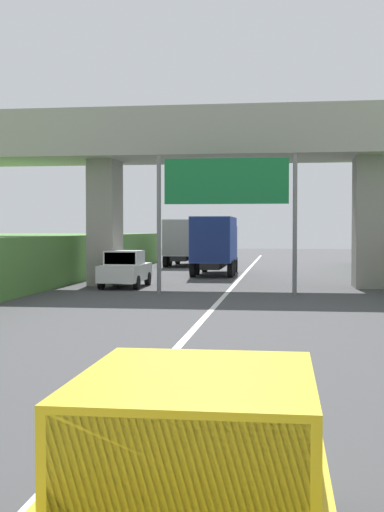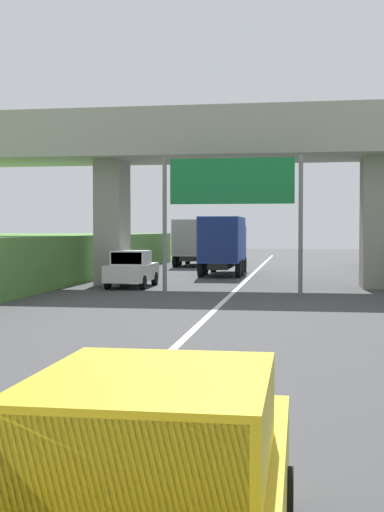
{
  "view_description": "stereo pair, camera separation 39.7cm",
  "coord_description": "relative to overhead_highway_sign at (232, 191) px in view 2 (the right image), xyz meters",
  "views": [
    {
      "loc": [
        2.4,
        0.32,
        2.69
      ],
      "look_at": [
        0.0,
        18.44,
        2.0
      ],
      "focal_mm": 48.7,
      "sensor_mm": 36.0,
      "label": 1
    },
    {
      "loc": [
        2.8,
        0.37,
        2.69
      ],
      "look_at": [
        0.0,
        18.44,
        2.0
      ],
      "focal_mm": 48.7,
      "sensor_mm": 36.0,
      "label": 2
    }
  ],
  "objects": [
    {
      "name": "lane_centre_stripe",
      "position": [
        0.0,
        -2.44,
        -4.3
      ],
      "size": [
        0.2,
        93.64,
        0.01
      ],
      "primitive_type": "cube",
      "color": "white",
      "rests_on": "ground"
    },
    {
      "name": "overpass_bridge",
      "position": [
        0.0,
        4.26,
        2.0
      ],
      "size": [
        40.0,
        4.8,
        8.28
      ],
      "color": "#9E998E",
      "rests_on": "ground"
    },
    {
      "name": "truck_silver",
      "position": [
        -4.98,
        22.56,
        -2.37
      ],
      "size": [
        2.44,
        7.3,
        3.44
      ],
      "color": "black",
      "rests_on": "ground"
    },
    {
      "name": "car_yellow",
      "position": [
        1.83,
        -24.26,
        -3.45
      ],
      "size": [
        1.86,
        4.1,
        1.72
      ],
      "color": "gold",
      "rests_on": "ground"
    },
    {
      "name": "truck_blue",
      "position": [
        -1.66,
        12.38,
        -2.37
      ],
      "size": [
        2.44,
        7.3,
        3.44
      ],
      "color": "black",
      "rests_on": "ground"
    },
    {
      "name": "car_white",
      "position": [
        -4.98,
        2.81,
        -3.45
      ],
      "size": [
        1.86,
        4.1,
        1.72
      ],
      "color": "silver",
      "rests_on": "ground"
    },
    {
      "name": "overhead_highway_sign",
      "position": [
        0.0,
        0.0,
        0.0
      ],
      "size": [
        5.88,
        0.18,
        5.78
      ],
      "color": "slate",
      "rests_on": "ground"
    }
  ]
}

